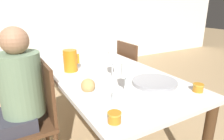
% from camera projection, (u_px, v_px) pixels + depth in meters
% --- Properties ---
extents(ground_plane, '(20.00, 20.00, 0.00)m').
position_uv_depth(ground_plane, '(97.00, 133.00, 2.13)').
color(ground_plane, tan).
extents(wall_back, '(10.00, 0.06, 2.60)m').
position_uv_depth(wall_back, '(38.00, 5.00, 3.75)').
color(wall_back, silver).
rests_on(wall_back, ground_plane).
extents(dining_table, '(0.87, 2.07, 0.75)m').
position_uv_depth(dining_table, '(96.00, 75.00, 1.92)').
color(dining_table, silver).
rests_on(dining_table, ground_plane).
extents(chair_person_side, '(0.42, 0.42, 0.90)m').
position_uv_depth(chair_person_side, '(34.00, 117.00, 1.55)').
color(chair_person_side, '#51331E').
rests_on(chair_person_side, ground_plane).
extents(chair_opposite, '(0.42, 0.42, 0.90)m').
position_uv_depth(chair_opposite, '(134.00, 76.00, 2.45)').
color(chair_opposite, '#51331E').
rests_on(chair_opposite, ground_plane).
extents(person_seated, '(0.39, 0.41, 1.18)m').
position_uv_depth(person_seated, '(17.00, 94.00, 1.44)').
color(person_seated, '#33333D').
rests_on(person_seated, ground_plane).
extents(red_pitcher, '(0.15, 0.12, 0.19)m').
position_uv_depth(red_pitcher, '(70.00, 61.00, 1.73)').
color(red_pitcher, orange).
rests_on(red_pitcher, dining_table).
extents(wine_glass_water, '(0.06, 0.06, 0.22)m').
position_uv_depth(wine_glass_water, '(112.00, 58.00, 1.55)').
color(wine_glass_water, white).
rests_on(wine_glass_water, dining_table).
extents(wine_glass_juice, '(0.06, 0.06, 0.21)m').
position_uv_depth(wine_glass_juice, '(126.00, 71.00, 1.27)').
color(wine_glass_juice, white).
rests_on(wine_glass_juice, dining_table).
extents(teacup_near_person, '(0.15, 0.15, 0.07)m').
position_uv_depth(teacup_near_person, '(119.00, 97.00, 1.20)').
color(teacup_near_person, silver).
rests_on(teacup_near_person, dining_table).
extents(teacup_across, '(0.15, 0.15, 0.07)m').
position_uv_depth(teacup_across, '(112.00, 54.00, 2.22)').
color(teacup_across, silver).
rests_on(teacup_across, dining_table).
extents(serving_tray, '(0.33, 0.33, 0.03)m').
position_uv_depth(serving_tray, '(154.00, 82.00, 1.46)').
color(serving_tray, '#9E9EA3').
rests_on(serving_tray, dining_table).
extents(bread_plate, '(0.19, 0.19, 0.10)m').
position_uv_depth(bread_plate, '(88.00, 87.00, 1.33)').
color(bread_plate, silver).
rests_on(bread_plate, dining_table).
extents(jam_jar_amber, '(0.07, 0.07, 0.05)m').
position_uv_depth(jam_jar_amber, '(198.00, 87.00, 1.33)').
color(jam_jar_amber, '#C67A1E').
rests_on(jam_jar_amber, dining_table).
extents(jam_jar_red, '(0.07, 0.07, 0.05)m').
position_uv_depth(jam_jar_red, '(114.00, 117.00, 0.99)').
color(jam_jar_red, '#C67A1E').
rests_on(jam_jar_red, dining_table).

